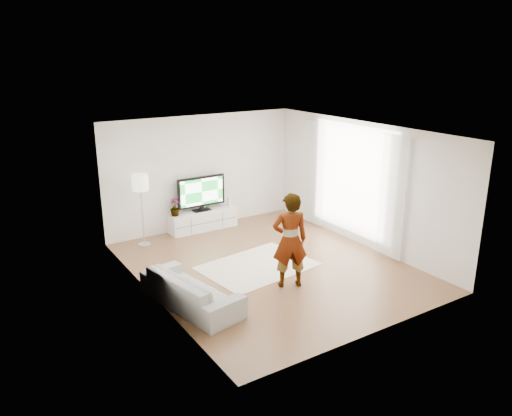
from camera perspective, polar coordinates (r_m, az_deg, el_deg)
floor at (r=10.37m, az=1.49°, el=-6.69°), size 6.00×6.00×0.00m
ceiling at (r=9.57m, az=1.62°, el=8.80°), size 6.00×6.00×0.00m
wall_left at (r=8.80m, az=-12.10°, el=-1.78°), size 0.02×6.00×2.80m
wall_right at (r=11.42m, az=12.03°, el=2.66°), size 0.02×6.00×2.80m
wall_back at (r=12.39m, az=-6.23°, el=4.11°), size 5.00×0.02×2.80m
wall_front at (r=7.72m, az=14.12°, el=-4.69°), size 5.00×0.02×2.80m
window at (r=11.60m, az=10.95°, el=3.22°), size 0.01×2.60×2.50m
curtain_near at (r=10.69m, az=15.34°, el=1.14°), size 0.04×0.70×2.60m
curtain_far at (r=12.52m, az=6.60°, el=3.99°), size 0.04×0.70×2.60m
media_console at (r=12.46m, az=-6.10°, el=-1.37°), size 1.71×0.49×0.48m
television at (r=12.27m, az=-6.27°, el=1.80°), size 1.24×0.24×0.87m
game_console at (r=12.68m, az=-3.13°, el=0.70°), size 0.08×0.16×0.21m
potted_plant at (r=12.03m, az=-9.27°, el=0.07°), size 0.25×0.25×0.42m
rug at (r=10.37m, az=0.16°, el=-6.65°), size 2.42×1.88×0.01m
player at (r=9.22m, az=3.89°, el=-3.71°), size 0.77×0.65×1.82m
sofa at (r=8.83m, az=-7.42°, el=-9.21°), size 1.19×2.17×0.60m
floor_lamp at (r=11.34m, az=-13.08°, el=2.51°), size 0.37×0.37×1.65m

